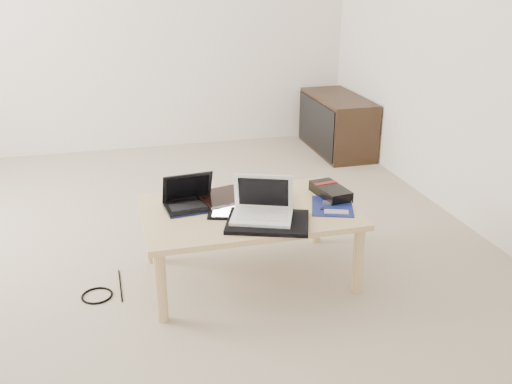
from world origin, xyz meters
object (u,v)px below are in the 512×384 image
object	(u,v)px
coffee_table	(249,218)
gpu_box	(330,191)
netbook	(190,200)
white_laptop	(262,208)
media_cabinet	(336,124)

from	to	relation	value
coffee_table	gpu_box	size ratio (longest dim) A/B	3.93
gpu_box	netbook	bearing A→B (deg)	176.75
white_laptop	netbook	bearing A→B (deg)	141.97
coffee_table	media_cabinet	distance (m)	2.38
coffee_table	white_laptop	bearing A→B (deg)	-77.71
white_laptop	gpu_box	world-z (taller)	white_laptop
netbook	gpu_box	world-z (taller)	netbook
netbook	white_laptop	distance (m)	0.41
white_laptop	gpu_box	bearing A→B (deg)	25.14
media_cabinet	netbook	distance (m)	2.48
media_cabinet	gpu_box	distance (m)	2.10
gpu_box	media_cabinet	bearing A→B (deg)	66.69
media_cabinet	netbook	bearing A→B (deg)	-130.41
coffee_table	netbook	xyz separation A→B (m)	(-0.29, 0.10, 0.09)
coffee_table	white_laptop	size ratio (longest dim) A/B	3.13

